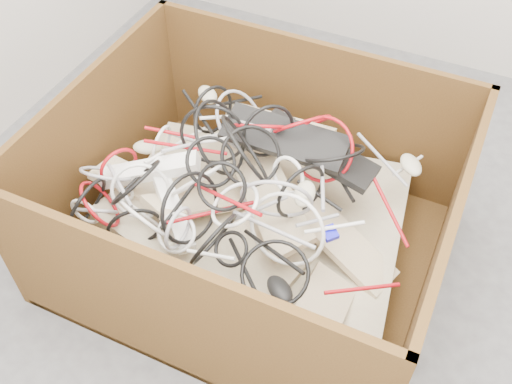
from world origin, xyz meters
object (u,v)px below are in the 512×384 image
at_px(power_strip_right, 174,213).
at_px(vga_plug, 330,233).
at_px(cardboard_box, 249,225).
at_px(power_strip_left, 149,170).

bearing_deg(power_strip_right, vga_plug, 53.71).
height_order(cardboard_box, power_strip_right, cardboard_box).
distance_m(power_strip_right, vga_plug, 0.49).
distance_m(power_strip_left, vga_plug, 0.62).
distance_m(power_strip_left, power_strip_right, 0.17).
relative_size(power_strip_right, vga_plug, 6.07).
bearing_deg(power_strip_left, power_strip_right, -57.03).
relative_size(cardboard_box, power_strip_left, 3.67).
height_order(power_strip_right, vga_plug, vga_plug).
bearing_deg(vga_plug, cardboard_box, -154.05).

